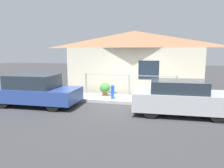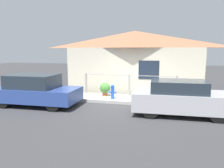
{
  "view_description": "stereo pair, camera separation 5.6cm",
  "coord_description": "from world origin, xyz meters",
  "px_view_note": "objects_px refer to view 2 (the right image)",
  "views": [
    {
      "loc": [
        1.79,
        -9.75,
        2.48
      ],
      "look_at": [
        -0.64,
        0.3,
        0.9
      ],
      "focal_mm": 35.0,
      "sensor_mm": 36.0,
      "label": 1
    },
    {
      "loc": [
        1.84,
        -9.73,
        2.48
      ],
      "look_at": [
        -0.64,
        0.3,
        0.9
      ],
      "focal_mm": 35.0,
      "sensor_mm": 36.0,
      "label": 2
    }
  ],
  "objects_px": {
    "car_right": "(181,98)",
    "potted_plant_near_hydrant": "(105,88)",
    "car_left": "(36,90)",
    "fire_hydrant": "(113,91)"
  },
  "relations": [
    {
      "from": "car_right",
      "to": "fire_hydrant",
      "type": "height_order",
      "value": "car_right"
    },
    {
      "from": "car_left",
      "to": "car_right",
      "type": "distance_m",
      "value": 6.31
    },
    {
      "from": "car_left",
      "to": "potted_plant_near_hydrant",
      "type": "distance_m",
      "value": 3.42
    },
    {
      "from": "fire_hydrant",
      "to": "potted_plant_near_hydrant",
      "type": "bearing_deg",
      "value": 133.31
    },
    {
      "from": "car_right",
      "to": "potted_plant_near_hydrant",
      "type": "bearing_deg",
      "value": 148.04
    },
    {
      "from": "car_left",
      "to": "car_right",
      "type": "xyz_separation_m",
      "value": [
        6.31,
        -0.0,
        -0.02
      ]
    },
    {
      "from": "car_right",
      "to": "fire_hydrant",
      "type": "distance_m",
      "value": 3.47
    },
    {
      "from": "car_right",
      "to": "potted_plant_near_hydrant",
      "type": "distance_m",
      "value": 4.22
    },
    {
      "from": "fire_hydrant",
      "to": "potted_plant_near_hydrant",
      "type": "distance_m",
      "value": 0.8
    },
    {
      "from": "fire_hydrant",
      "to": "potted_plant_near_hydrant",
      "type": "height_order",
      "value": "fire_hydrant"
    }
  ]
}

